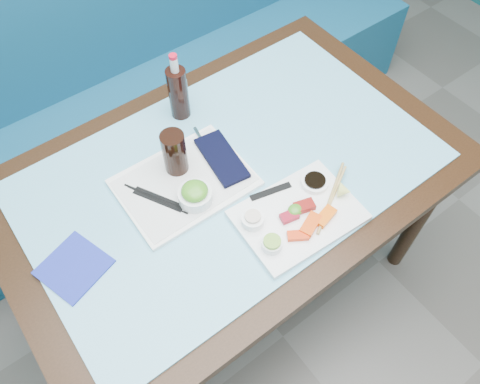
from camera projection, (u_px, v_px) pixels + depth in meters
booth_bench at (123, 103)px, 2.11m from camera, size 3.00×0.56×1.17m
dining_table at (231, 187)px, 1.49m from camera, size 1.40×0.90×0.75m
glass_top at (230, 171)px, 1.42m from camera, size 1.22×0.76×0.01m
sashimi_plate at (298, 215)px, 1.32m from camera, size 0.35×0.26×0.02m
salmon_left at (298, 236)px, 1.26m from camera, size 0.06×0.05×0.01m
salmon_mid at (311, 224)px, 1.28m from camera, size 0.08×0.06×0.02m
salmon_right at (325, 216)px, 1.30m from camera, size 0.08×0.05×0.02m
tuna_left at (289, 216)px, 1.30m from camera, size 0.06×0.04×0.02m
tuna_right at (304, 206)px, 1.31m from camera, size 0.06×0.05×0.02m
seaweed_garnish at (295, 210)px, 1.30m from camera, size 0.06×0.05×0.02m
ramekin_wasabi at (272, 244)px, 1.24m from camera, size 0.06×0.06×0.02m
wasabi_fill at (272, 241)px, 1.23m from camera, size 0.05×0.05×0.01m
ramekin_ginger at (253, 220)px, 1.28m from camera, size 0.07×0.07×0.03m
ginger_fill at (253, 216)px, 1.27m from camera, size 0.05×0.05×0.01m
soy_dish at (315, 182)px, 1.36m from camera, size 0.10×0.10×0.02m
soy_fill at (315, 180)px, 1.35m from camera, size 0.07×0.07×0.01m
lemon_wedge at (345, 191)px, 1.33m from camera, size 0.06×0.06×0.04m
chopstick_sleeve at (271, 191)px, 1.35m from camera, size 0.13×0.05×0.00m
wooden_chopstick_a at (331, 197)px, 1.34m from camera, size 0.23×0.14×0.01m
wooden_chopstick_b at (334, 195)px, 1.34m from camera, size 0.20×0.12×0.01m
serving_tray at (185, 183)px, 1.38m from camera, size 0.38×0.29×0.01m
paper_placemat at (184, 181)px, 1.38m from camera, size 0.36×0.26×0.00m
seaweed_bowl at (195, 196)px, 1.32m from camera, size 0.10×0.10×0.04m
seaweed_salad at (195, 191)px, 1.30m from camera, size 0.09×0.09×0.04m
cola_glass at (175, 153)px, 1.35m from camera, size 0.09×0.09×0.14m
navy_pouch at (222, 158)px, 1.42m from camera, size 0.12×0.21×0.02m
fork at (201, 138)px, 1.46m from camera, size 0.03×0.10×0.01m
black_chopstick_a at (157, 200)px, 1.34m from camera, size 0.09×0.19×0.01m
black_chopstick_b at (160, 198)px, 1.34m from camera, size 0.12×0.21×0.01m
tray_sleeve at (159, 199)px, 1.34m from camera, size 0.10×0.15×0.00m
cola_bottle_body at (178, 93)px, 1.48m from camera, size 0.08×0.08×0.18m
cola_bottle_neck at (174, 65)px, 1.38m from camera, size 0.03×0.03×0.05m
cola_bottle_cap at (173, 57)px, 1.36m from camera, size 0.03×0.03×0.01m
blue_napkin at (74, 267)px, 1.23m from camera, size 0.20×0.20×0.01m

